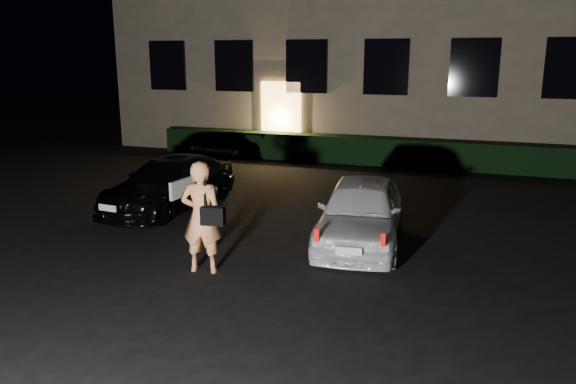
% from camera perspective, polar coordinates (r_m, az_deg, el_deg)
% --- Properties ---
extents(ground, '(80.00, 80.00, 0.00)m').
position_cam_1_polar(ground, '(8.29, -4.26, -10.27)').
color(ground, black).
rests_on(ground, ground).
extents(hedge, '(15.00, 0.70, 0.85)m').
position_cam_1_polar(hedge, '(17.93, 9.37, 4.12)').
color(hedge, black).
rests_on(hedge, ground).
extents(sedan, '(1.92, 4.03, 1.12)m').
position_cam_1_polar(sedan, '(12.88, -11.90, 0.86)').
color(sedan, black).
rests_on(sedan, ground).
extents(hatch, '(1.83, 3.71, 1.22)m').
position_cam_1_polar(hatch, '(10.26, 7.40, -1.97)').
color(hatch, white).
rests_on(hatch, ground).
extents(man, '(0.80, 0.54, 1.80)m').
position_cam_1_polar(man, '(8.89, -8.74, -2.52)').
color(man, '#FF9D5F').
rests_on(man, ground).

